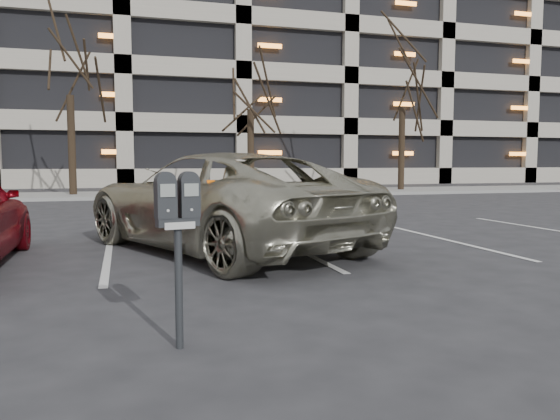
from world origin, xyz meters
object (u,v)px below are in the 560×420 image
(tree_b, at_px, (68,32))
(parking_meter, at_px, (178,217))
(tree_d, at_px, (403,55))
(suv_silver, at_px, (219,201))
(tree_c, at_px, (250,57))

(tree_b, height_order, parking_meter, tree_b)
(tree_d, bearing_deg, suv_silver, -127.52)
(tree_c, relative_size, tree_d, 0.93)
(tree_b, xyz_separation_m, tree_c, (7.00, 0.00, -0.56))
(tree_c, distance_m, suv_silver, 15.30)
(tree_c, xyz_separation_m, parking_meter, (-4.80, -18.39, -4.71))
(tree_b, xyz_separation_m, suv_silver, (3.25, -14.00, -5.49))
(tree_c, bearing_deg, suv_silver, -104.99)
(tree_d, relative_size, parking_meter, 6.76)
(tree_b, xyz_separation_m, parking_meter, (2.20, -18.39, -5.27))
(tree_c, height_order, suv_silver, tree_c)
(parking_meter, bearing_deg, tree_c, 63.97)
(parking_meter, distance_m, suv_silver, 4.53)
(tree_d, distance_m, suv_silver, 18.44)
(tree_d, xyz_separation_m, suv_silver, (-10.75, -14.00, -5.36))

